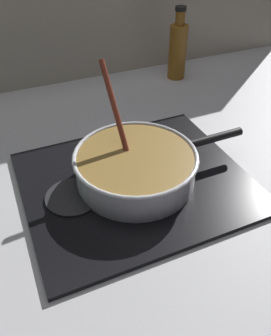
% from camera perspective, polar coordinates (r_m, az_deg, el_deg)
% --- Properties ---
extents(ground, '(2.40, 1.60, 0.04)m').
position_cam_1_polar(ground, '(0.80, -6.67, -11.58)').
color(ground, '#B7B7BC').
extents(backsplash_wall, '(2.40, 0.02, 0.55)m').
position_cam_1_polar(backsplash_wall, '(1.33, -19.52, 23.28)').
color(backsplash_wall, '#B2A893').
rests_on(backsplash_wall, ground).
extents(hob_plate, '(0.56, 0.48, 0.01)m').
position_cam_1_polar(hob_plate, '(0.89, 0.00, -2.23)').
color(hob_plate, black).
rests_on(hob_plate, ground).
extents(burner_ring, '(0.17, 0.17, 0.01)m').
position_cam_1_polar(burner_ring, '(0.88, 0.00, -1.74)').
color(burner_ring, '#592D0C').
rests_on(burner_ring, hob_plate).
extents(spare_burner, '(0.13, 0.13, 0.01)m').
position_cam_1_polar(spare_burner, '(0.85, -10.33, -4.69)').
color(spare_burner, '#262628').
rests_on(spare_burner, hob_plate).
extents(cooking_pan, '(0.47, 0.32, 0.27)m').
position_cam_1_polar(cooking_pan, '(0.86, 0.07, 0.31)').
color(cooking_pan, silver).
rests_on(cooking_pan, hob_plate).
extents(oil_bottle, '(0.07, 0.07, 0.27)m').
position_cam_1_polar(oil_bottle, '(1.41, 7.01, 18.90)').
color(oil_bottle, '#8C5919').
rests_on(oil_bottle, ground).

